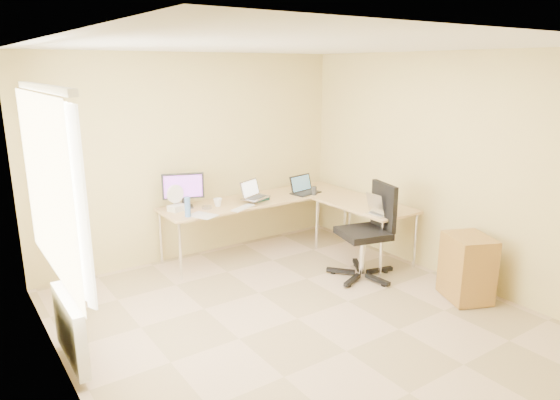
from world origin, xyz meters
TOP-DOWN VIEW (x-y plane):
  - floor at (0.00, 0.00)m, footprint 4.50×4.50m
  - ceiling at (0.00, 0.00)m, footprint 4.50×4.50m
  - wall_back at (0.00, 2.25)m, footprint 4.50×0.00m
  - wall_front at (0.00, -2.25)m, footprint 4.50×0.00m
  - wall_left at (-2.10, 0.00)m, footprint 0.00×4.50m
  - wall_right at (2.10, 0.00)m, footprint 0.00×4.50m
  - desk_main at (0.72, 1.85)m, footprint 2.65×0.70m
  - desk_return at (1.70, 0.85)m, footprint 0.70×1.30m
  - monitor at (-0.27, 2.01)m, footprint 0.54×0.33m
  - book_stack at (0.69, 1.85)m, footprint 0.24×0.31m
  - laptop_center at (0.60, 1.72)m, footprint 0.44×0.40m
  - laptop_black at (1.41, 1.72)m, footprint 0.44×0.36m
  - keyboard at (0.31, 1.55)m, footprint 0.39×0.25m
  - mouse at (0.76, 1.76)m, footprint 0.10×0.07m
  - mug at (0.10, 1.82)m, footprint 0.12×0.12m
  - cd_stack at (-0.06, 1.80)m, footprint 0.16×0.16m
  - water_bottle at (-0.40, 1.62)m, footprint 0.08×0.08m
  - papers at (-0.24, 1.55)m, footprint 0.34×0.39m
  - white_box at (-0.40, 1.92)m, footprint 0.23×0.20m
  - desk_fan at (-0.40, 2.00)m, footprint 0.27×0.27m
  - black_cup at (1.45, 1.58)m, footprint 0.09×0.09m
  - laptop_return at (1.52, 0.39)m, footprint 0.33×0.26m
  - office_chair at (1.25, 0.40)m, footprint 0.83×0.83m
  - cabinet at (1.75, -0.66)m, footprint 0.58×0.63m
  - radiator at (-2.03, 0.40)m, footprint 0.09×0.80m
  - window at (-2.05, 0.40)m, footprint 0.10×1.80m

SIDE VIEW (x-z plane):
  - floor at x=0.00m, z-range 0.00..0.00m
  - radiator at x=-2.03m, z-range 0.07..0.62m
  - cabinet at x=1.75m, z-range 0.01..0.71m
  - desk_main at x=0.72m, z-range 0.00..0.73m
  - desk_return at x=1.70m, z-range 0.00..0.73m
  - office_chair at x=1.25m, z-range -0.07..1.07m
  - papers at x=-0.24m, z-range 0.73..0.74m
  - keyboard at x=0.31m, z-range 0.73..0.75m
  - cd_stack at x=-0.06m, z-range 0.73..0.76m
  - mouse at x=0.76m, z-range 0.73..0.76m
  - book_stack at x=0.69m, z-range 0.73..0.78m
  - white_box at x=-0.40m, z-range 0.73..0.80m
  - mug at x=0.10m, z-range 0.73..0.83m
  - black_cup at x=1.45m, z-range 0.73..0.85m
  - laptop_return at x=1.52m, z-range 0.73..0.95m
  - water_bottle at x=-0.40m, z-range 0.73..0.97m
  - laptop_black at x=1.41m, z-range 0.73..0.98m
  - desk_fan at x=-0.40m, z-range 0.73..1.02m
  - laptop_center at x=0.60m, z-range 0.78..1.01m
  - monitor at x=-0.27m, z-range 0.73..1.17m
  - wall_back at x=0.00m, z-range -0.95..3.55m
  - wall_front at x=0.00m, z-range -0.95..3.55m
  - wall_left at x=-2.10m, z-range -0.95..3.55m
  - wall_right at x=2.10m, z-range -0.95..3.55m
  - window at x=-2.05m, z-range 0.85..2.25m
  - ceiling at x=0.00m, z-range 2.60..2.60m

